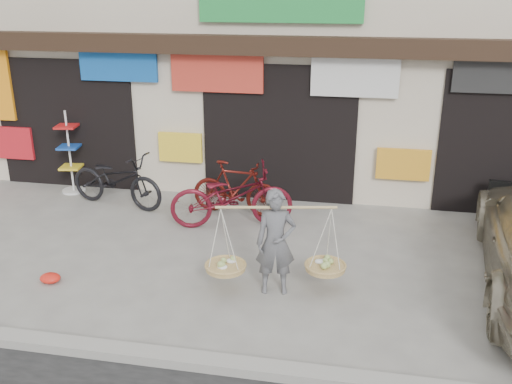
% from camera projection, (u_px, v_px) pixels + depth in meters
% --- Properties ---
extents(ground, '(70.00, 70.00, 0.00)m').
position_uv_depth(ground, '(241.00, 282.00, 8.37)').
color(ground, gray).
rests_on(ground, ground).
extents(kerb, '(70.00, 0.25, 0.12)m').
position_uv_depth(kerb, '(204.00, 362.00, 6.51)').
color(kerb, gray).
rests_on(kerb, ground).
extents(shophouse_block, '(14.00, 6.32, 7.00)m').
position_uv_depth(shophouse_block, '(299.00, 14.00, 13.09)').
color(shophouse_block, beige).
rests_on(shophouse_block, ground).
extents(street_vendor, '(1.94, 0.82, 1.52)m').
position_uv_depth(street_vendor, '(276.00, 247.00, 7.89)').
color(street_vendor, '#5A5A5E').
rests_on(street_vendor, ground).
extents(bike_0, '(2.17, 1.18, 1.08)m').
position_uv_depth(bike_0, '(116.00, 179.00, 11.06)').
color(bike_0, black).
rests_on(bike_0, ground).
extents(bike_1, '(1.76, 0.67, 1.03)m').
position_uv_depth(bike_1, '(236.00, 188.00, 10.67)').
color(bike_1, '#4F120D').
rests_on(bike_1, ground).
extents(bike_2, '(2.30, 1.34, 1.14)m').
position_uv_depth(bike_2, '(232.00, 196.00, 10.10)').
color(bike_2, '#570F1B').
rests_on(bike_2, ground).
extents(display_rack, '(0.47, 0.47, 1.73)m').
position_uv_depth(display_rack, '(70.00, 160.00, 11.76)').
color(display_rack, silver).
rests_on(display_rack, ground).
extents(red_bag, '(0.31, 0.25, 0.14)m').
position_uv_depth(red_bag, '(50.00, 278.00, 8.34)').
color(red_bag, red).
rests_on(red_bag, ground).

